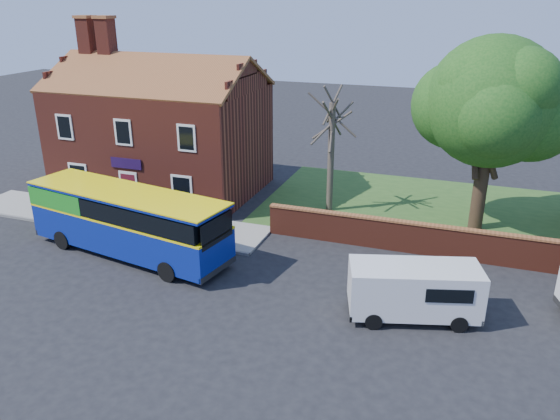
% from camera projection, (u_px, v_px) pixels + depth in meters
% --- Properties ---
extents(ground, '(120.00, 120.00, 0.00)m').
position_uv_depth(ground, '(171.00, 288.00, 23.50)').
color(ground, black).
rests_on(ground, ground).
extents(pavement, '(18.00, 3.50, 0.12)m').
position_uv_depth(pavement, '(114.00, 218.00, 30.70)').
color(pavement, gray).
rests_on(pavement, ground).
extents(kerb, '(18.00, 0.15, 0.14)m').
position_uv_depth(kerb, '(94.00, 230.00, 29.16)').
color(kerb, slate).
rests_on(kerb, ground).
extents(grass_strip, '(26.00, 12.00, 0.04)m').
position_uv_depth(grass_strip, '(490.00, 218.00, 30.87)').
color(grass_strip, '#426B28').
rests_on(grass_strip, ground).
extents(shop_building, '(12.30, 8.13, 10.50)m').
position_uv_depth(shop_building, '(162.00, 137.00, 34.53)').
color(shop_building, maroon).
rests_on(shop_building, ground).
extents(boundary_wall, '(22.00, 0.38, 1.60)m').
position_uv_depth(boundary_wall, '(493.00, 248.00, 25.32)').
color(boundary_wall, maroon).
rests_on(boundary_wall, ground).
extents(bus, '(10.84, 4.49, 3.21)m').
position_uv_depth(bus, '(123.00, 218.00, 26.10)').
color(bus, navy).
rests_on(bus, ground).
extents(van_near, '(5.31, 3.27, 2.18)m').
position_uv_depth(van_near, '(414.00, 289.00, 20.93)').
color(van_near, silver).
rests_on(van_near, ground).
extents(large_tree, '(8.28, 6.55, 10.09)m').
position_uv_depth(large_tree, '(493.00, 106.00, 27.23)').
color(large_tree, black).
rests_on(large_tree, ground).
extents(bare_tree, '(2.58, 3.08, 6.89)m').
position_uv_depth(bare_tree, '(331.00, 152.00, 30.70)').
color(bare_tree, '#4C4238').
rests_on(bare_tree, ground).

